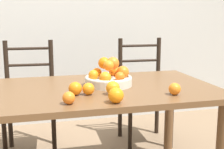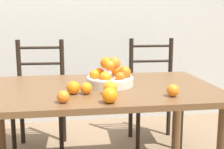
{
  "view_description": "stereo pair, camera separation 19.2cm",
  "coord_description": "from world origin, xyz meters",
  "px_view_note": "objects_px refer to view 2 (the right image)",
  "views": [
    {
      "loc": [
        -0.38,
        -1.88,
        1.18
      ],
      "look_at": [
        0.09,
        -0.05,
        0.81
      ],
      "focal_mm": 50.0,
      "sensor_mm": 36.0,
      "label": 1
    },
    {
      "loc": [
        -0.19,
        -1.92,
        1.18
      ],
      "look_at": [
        0.09,
        -0.05,
        0.81
      ],
      "focal_mm": 50.0,
      "sensor_mm": 36.0,
      "label": 2
    }
  ],
  "objects_px": {
    "orange_loose_2": "(73,88)",
    "chair_left": "(40,98)",
    "orange_loose_0": "(63,97)",
    "chair_right": "(154,94)",
    "orange_loose_3": "(86,88)",
    "fruit_bowl": "(110,77)",
    "orange_loose_1": "(173,90)",
    "orange_loose_4": "(110,95)",
    "orange_loose_5": "(110,88)"
  },
  "relations": [
    {
      "from": "orange_loose_0",
      "to": "orange_loose_1",
      "type": "height_order",
      "value": "orange_loose_1"
    },
    {
      "from": "chair_right",
      "to": "orange_loose_1",
      "type": "bearing_deg",
      "value": -98.97
    },
    {
      "from": "orange_loose_0",
      "to": "orange_loose_4",
      "type": "bearing_deg",
      "value": -9.66
    },
    {
      "from": "orange_loose_4",
      "to": "orange_loose_5",
      "type": "xyz_separation_m",
      "value": [
        0.03,
        0.17,
        -0.0
      ]
    },
    {
      "from": "orange_loose_0",
      "to": "orange_loose_1",
      "type": "distance_m",
      "value": 0.61
    },
    {
      "from": "fruit_bowl",
      "to": "orange_loose_5",
      "type": "height_order",
      "value": "fruit_bowl"
    },
    {
      "from": "orange_loose_1",
      "to": "orange_loose_5",
      "type": "distance_m",
      "value": 0.36
    },
    {
      "from": "orange_loose_0",
      "to": "orange_loose_4",
      "type": "xyz_separation_m",
      "value": [
        0.24,
        -0.04,
        0.01
      ]
    },
    {
      "from": "orange_loose_1",
      "to": "orange_loose_2",
      "type": "relative_size",
      "value": 0.91
    },
    {
      "from": "orange_loose_0",
      "to": "orange_loose_3",
      "type": "height_order",
      "value": "orange_loose_3"
    },
    {
      "from": "fruit_bowl",
      "to": "orange_loose_5",
      "type": "distance_m",
      "value": 0.24
    },
    {
      "from": "chair_right",
      "to": "orange_loose_3",
      "type": "bearing_deg",
      "value": -124.56
    },
    {
      "from": "orange_loose_2",
      "to": "orange_loose_4",
      "type": "height_order",
      "value": "orange_loose_4"
    },
    {
      "from": "orange_loose_5",
      "to": "chair_left",
      "type": "height_order",
      "value": "chair_left"
    },
    {
      "from": "chair_left",
      "to": "fruit_bowl",
      "type": "bearing_deg",
      "value": -51.38
    },
    {
      "from": "orange_loose_2",
      "to": "chair_left",
      "type": "height_order",
      "value": "chair_left"
    },
    {
      "from": "fruit_bowl",
      "to": "orange_loose_0",
      "type": "bearing_deg",
      "value": -129.79
    },
    {
      "from": "orange_loose_3",
      "to": "chair_right",
      "type": "xyz_separation_m",
      "value": [
        0.68,
        0.92,
        -0.3
      ]
    },
    {
      "from": "orange_loose_3",
      "to": "chair_left",
      "type": "xyz_separation_m",
      "value": [
        -0.34,
        0.92,
        -0.3
      ]
    },
    {
      "from": "orange_loose_5",
      "to": "orange_loose_0",
      "type": "bearing_deg",
      "value": -154.47
    },
    {
      "from": "orange_loose_5",
      "to": "orange_loose_3",
      "type": "bearing_deg",
      "value": 165.39
    },
    {
      "from": "orange_loose_0",
      "to": "chair_right",
      "type": "bearing_deg",
      "value": 53.11
    },
    {
      "from": "orange_loose_2",
      "to": "orange_loose_5",
      "type": "bearing_deg",
      "value": -12.34
    },
    {
      "from": "orange_loose_1",
      "to": "chair_left",
      "type": "height_order",
      "value": "chair_left"
    },
    {
      "from": "orange_loose_1",
      "to": "chair_left",
      "type": "bearing_deg",
      "value": 128.06
    },
    {
      "from": "orange_loose_1",
      "to": "fruit_bowl",
      "type": "bearing_deg",
      "value": 133.12
    },
    {
      "from": "orange_loose_0",
      "to": "chair_left",
      "type": "bearing_deg",
      "value": 100.89
    },
    {
      "from": "orange_loose_4",
      "to": "chair_right",
      "type": "xyz_separation_m",
      "value": [
        0.57,
        1.13,
        -0.3
      ]
    },
    {
      "from": "orange_loose_3",
      "to": "orange_loose_5",
      "type": "bearing_deg",
      "value": -14.61
    },
    {
      "from": "orange_loose_1",
      "to": "orange_loose_2",
      "type": "bearing_deg",
      "value": 166.07
    },
    {
      "from": "fruit_bowl",
      "to": "chair_right",
      "type": "relative_size",
      "value": 0.32
    },
    {
      "from": "orange_loose_3",
      "to": "orange_loose_4",
      "type": "xyz_separation_m",
      "value": [
        0.11,
        -0.2,
        0.01
      ]
    },
    {
      "from": "orange_loose_0",
      "to": "chair_right",
      "type": "xyz_separation_m",
      "value": [
        0.81,
        1.08,
        -0.29
      ]
    },
    {
      "from": "orange_loose_2",
      "to": "chair_left",
      "type": "xyz_separation_m",
      "value": [
        -0.27,
        0.91,
        -0.3
      ]
    },
    {
      "from": "orange_loose_3",
      "to": "orange_loose_5",
      "type": "height_order",
      "value": "orange_loose_5"
    },
    {
      "from": "orange_loose_2",
      "to": "orange_loose_5",
      "type": "xyz_separation_m",
      "value": [
        0.21,
        -0.05,
        0.0
      ]
    },
    {
      "from": "fruit_bowl",
      "to": "chair_right",
      "type": "distance_m",
      "value": 0.94
    },
    {
      "from": "orange_loose_3",
      "to": "orange_loose_4",
      "type": "distance_m",
      "value": 0.23
    },
    {
      "from": "orange_loose_2",
      "to": "chair_left",
      "type": "distance_m",
      "value": 0.99
    },
    {
      "from": "fruit_bowl",
      "to": "chair_left",
      "type": "height_order",
      "value": "chair_left"
    },
    {
      "from": "orange_loose_3",
      "to": "chair_left",
      "type": "height_order",
      "value": "chair_left"
    },
    {
      "from": "orange_loose_0",
      "to": "chair_left",
      "type": "relative_size",
      "value": 0.07
    },
    {
      "from": "orange_loose_0",
      "to": "orange_loose_2",
      "type": "xyz_separation_m",
      "value": [
        0.06,
        0.17,
        0.01
      ]
    },
    {
      "from": "orange_loose_2",
      "to": "fruit_bowl",
      "type": "bearing_deg",
      "value": 37.83
    },
    {
      "from": "fruit_bowl",
      "to": "orange_loose_1",
      "type": "bearing_deg",
      "value": -46.88
    },
    {
      "from": "orange_loose_4",
      "to": "orange_loose_1",
      "type": "bearing_deg",
      "value": 11.81
    },
    {
      "from": "orange_loose_3",
      "to": "chair_left",
      "type": "relative_size",
      "value": 0.07
    },
    {
      "from": "orange_loose_3",
      "to": "orange_loose_5",
      "type": "relative_size",
      "value": 0.87
    },
    {
      "from": "orange_loose_3",
      "to": "chair_right",
      "type": "relative_size",
      "value": 0.07
    },
    {
      "from": "orange_loose_1",
      "to": "chair_left",
      "type": "relative_size",
      "value": 0.07
    }
  ]
}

